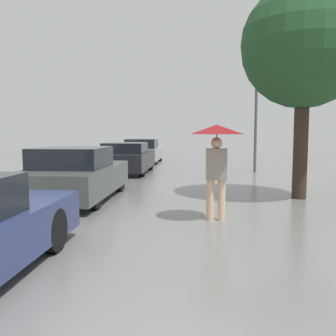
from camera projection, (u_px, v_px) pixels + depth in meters
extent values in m
cylinder|color=beige|center=(210.00, 200.00, 7.06)|extent=(0.15, 0.15, 0.77)
cylinder|color=beige|center=(221.00, 200.00, 7.04)|extent=(0.15, 0.15, 0.77)
cube|color=gray|center=(216.00, 164.00, 6.99)|extent=(0.39, 0.23, 0.58)
sphere|color=beige|center=(217.00, 143.00, 6.95)|extent=(0.21, 0.21, 0.21)
cylinder|color=#515456|center=(217.00, 151.00, 6.96)|extent=(0.02, 0.02, 0.62)
cone|color=maroon|center=(217.00, 129.00, 6.92)|extent=(1.00, 1.00, 0.18)
cylinder|color=black|center=(54.00, 230.00, 5.20)|extent=(0.18, 0.61, 0.61)
cube|color=#4C514C|center=(75.00, 179.00, 9.29)|extent=(1.89, 4.01, 0.64)
cube|color=black|center=(72.00, 157.00, 9.03)|extent=(1.60, 1.80, 0.49)
cylinder|color=black|center=(61.00, 180.00, 10.61)|extent=(0.18, 0.61, 0.61)
cylinder|color=black|center=(120.00, 180.00, 10.47)|extent=(0.18, 0.61, 0.61)
cylinder|color=black|center=(19.00, 194.00, 8.14)|extent=(0.18, 0.61, 0.61)
cylinder|color=black|center=(95.00, 196.00, 8.00)|extent=(0.18, 0.61, 0.61)
cube|color=black|center=(126.00, 161.00, 15.08)|extent=(1.84, 3.85, 0.65)
cube|color=black|center=(125.00, 148.00, 14.84)|extent=(1.56, 1.73, 0.40)
cylinder|color=black|center=(113.00, 162.00, 16.35)|extent=(0.18, 0.64, 0.64)
cylinder|color=black|center=(150.00, 163.00, 16.21)|extent=(0.18, 0.64, 0.64)
cylinder|color=black|center=(98.00, 168.00, 13.99)|extent=(0.18, 0.64, 0.64)
cylinder|color=black|center=(142.00, 168.00, 13.85)|extent=(0.18, 0.64, 0.64)
cube|color=#9EA3A8|center=(142.00, 154.00, 20.12)|extent=(1.84, 3.88, 0.61)
cube|color=black|center=(142.00, 144.00, 19.88)|extent=(1.56, 1.75, 0.50)
cylinder|color=black|center=(131.00, 155.00, 21.40)|extent=(0.18, 0.60, 0.60)
cylinder|color=black|center=(160.00, 156.00, 21.27)|extent=(0.18, 0.60, 0.60)
cylinder|color=black|center=(123.00, 158.00, 19.02)|extent=(0.18, 0.60, 0.60)
cylinder|color=black|center=(155.00, 159.00, 18.88)|extent=(0.18, 0.60, 0.60)
cylinder|color=#38281E|center=(301.00, 140.00, 9.25)|extent=(0.35, 0.35, 2.92)
sphere|color=#234C28|center=(304.00, 45.00, 9.02)|extent=(3.04, 3.04, 3.04)
cylinder|color=#515456|center=(256.00, 121.00, 15.17)|extent=(0.11, 0.11, 4.20)
sphere|color=beige|center=(257.00, 66.00, 14.96)|extent=(0.29, 0.29, 0.29)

